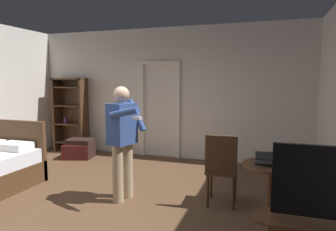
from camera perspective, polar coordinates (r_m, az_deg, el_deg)
ground_plane at (r=4.20m, az=-14.87°, el=-17.46°), size 6.73×6.73×0.00m
wall_back at (r=6.66m, az=-0.41°, el=4.27°), size 6.36×0.12×2.85m
doorway_frame at (r=6.63m, az=-1.55°, el=2.50°), size 0.93×0.08×2.13m
bookshelf at (r=7.59m, az=-18.02°, el=0.62°), size 0.82×0.32×1.76m
side_table at (r=3.93m, az=18.94°, el=-11.90°), size 0.67×0.67×0.70m
laptop at (r=3.81m, az=18.69°, el=-8.12°), size 0.34×0.35×0.15m
bottle_on_table at (r=3.76m, az=21.30°, el=-7.34°), size 0.06×0.06×0.28m
wooden_chair at (r=4.15m, az=10.17°, el=-9.62°), size 0.44×0.44×0.99m
person_blue_shirt at (r=4.26m, az=-8.60°, el=-3.91°), size 0.62×0.65×1.62m
suitcase_dark at (r=6.87m, az=-16.96°, el=-6.62°), size 0.65×0.48×0.32m
suitcase_small at (r=6.94m, az=-16.39°, el=-6.03°), size 0.61×0.48×0.42m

